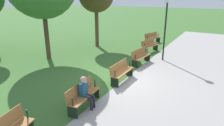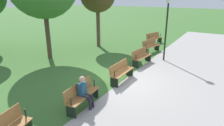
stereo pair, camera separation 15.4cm
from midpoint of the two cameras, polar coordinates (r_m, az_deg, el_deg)
The scene contains 9 objects.
ground_plane at distance 9.71m, azimuth 2.49°, elevation -5.01°, with size 120.00×120.00×0.00m, color #3D6B2D.
path_paving at distance 9.02m, azimuth 15.44°, elevation -7.66°, with size 31.56×4.44×0.01m, color #A39E99.
bench_0 at distance 17.41m, azimuth 11.08°, elevation 7.01°, with size 1.74×0.96×0.89m.
bench_1 at distance 14.68m, azimuth 10.25°, elevation 4.90°, with size 1.74×0.81×0.89m.
bench_2 at distance 12.03m, azimuth 7.71°, elevation 1.96°, with size 1.71×0.64×0.89m.
bench_3 at distance 9.56m, azimuth 2.17°, elevation -2.36°, with size 1.67×0.47×0.89m.
bench_4 at distance 7.49m, azimuth -8.86°, elevation -8.86°, with size 1.71×0.64×0.89m.
person_seated at distance 7.33m, azimuth -8.05°, elevation -7.99°, with size 0.36×0.54×1.20m.
lamp_post at distance 12.60m, azimuth 14.75°, elevation 12.43°, with size 0.32×0.32×3.78m.
Camera 1 is at (7.97, 3.94, 3.91)m, focal length 32.25 mm.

